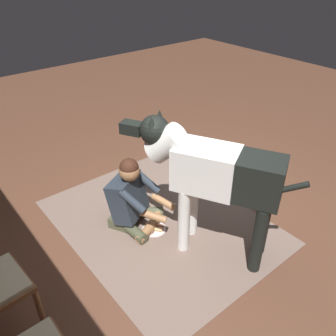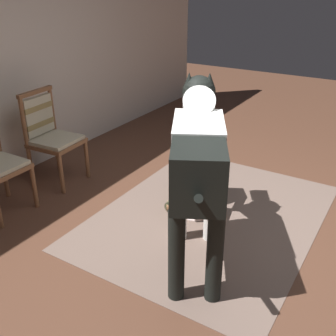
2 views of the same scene
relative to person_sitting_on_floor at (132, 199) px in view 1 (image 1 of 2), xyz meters
The scene contains 5 objects.
ground_plane 0.76m from the person_sitting_on_floor, 119.94° to the right, with size 12.95×12.95×0.00m, color brown.
area_rug 0.44m from the person_sitting_on_floor, 123.49° to the right, with size 2.40×1.85×0.01m, color #755F53.
person_sitting_on_floor is the anchor object (origin of this frame).
large_dog 0.99m from the person_sitting_on_floor, 152.11° to the right, with size 1.53×0.90×1.34m.
hot_dog_on_plate 0.39m from the person_sitting_on_floor, 152.11° to the right, with size 0.26×0.26×0.06m.
Camera 1 is at (-2.15, 2.15, 2.55)m, focal length 37.65 mm.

